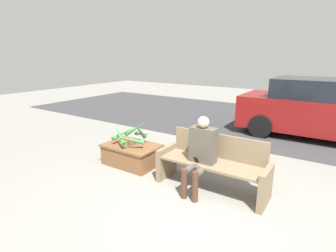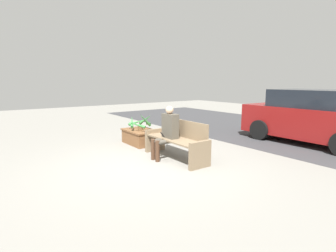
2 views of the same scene
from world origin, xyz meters
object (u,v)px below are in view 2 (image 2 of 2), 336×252
Objects in this scene: bench at (177,140)px; person_seated at (167,130)px; parked_car at (313,117)px; planter_box at (141,136)px; potted_plant at (141,122)px.

person_seated is at bearing -126.34° from bench.
planter_box is at bearing -124.03° from parked_car.
bench is 4.47m from parked_car.
parked_car is (2.91, 4.31, 0.56)m from planter_box.
potted_plant is (-1.69, 0.23, -0.06)m from person_seated.
parked_car reaches higher than planter_box.
parked_car is at bearing 75.99° from bench.
potted_plant reaches higher than bench.
planter_box is 0.42m from potted_plant.
planter_box is (-1.69, 0.21, -0.48)m from person_seated.
bench is at bearing 53.66° from person_seated.
parked_car is (1.22, 4.52, 0.08)m from person_seated.
parked_car is (1.08, 4.33, 0.35)m from bench.
planter_box is 5.23m from parked_car.
person_seated is 1.71m from potted_plant.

